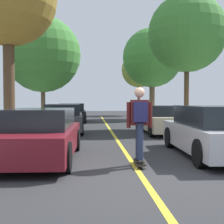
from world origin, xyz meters
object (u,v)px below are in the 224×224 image
at_px(parked_car_right_nearest, 213,131).
at_px(skateboarder, 140,120).
at_px(street_tree_right_nearest, 187,33).
at_px(skateboard, 139,162).
at_px(street_tree_right_far, 139,70).
at_px(parked_car_right_near, 163,120).
at_px(fire_hydrant, 20,126).
at_px(parked_car_left_nearest, 39,135).
at_px(street_tree_right_near, 152,58).
at_px(parked_car_left_near, 64,118).
at_px(street_tree_left_near, 43,55).
at_px(parked_car_left_far, 72,113).

distance_m(parked_car_right_nearest, skateboarder, 2.48).
distance_m(street_tree_right_nearest, skateboard, 10.66).
relative_size(street_tree_right_far, skateboard, 7.48).
bearing_deg(skateboard, parked_car_right_near, 72.12).
distance_m(street_tree_right_nearest, fire_hydrant, 9.56).
xyz_separation_m(parked_car_left_nearest, skateboarder, (2.38, -0.93, 0.42)).
bearing_deg(parked_car_right_nearest, parked_car_left_nearest, -177.52).
height_order(fire_hydrant, skateboarder, skateboarder).
xyz_separation_m(street_tree_right_near, skateboard, (-3.87, -17.49, -4.89)).
height_order(parked_car_left_near, skateboarder, skateboarder).
bearing_deg(street_tree_left_near, skateboarder, -71.90).
distance_m(street_tree_left_near, street_tree_right_far, 14.22).
bearing_deg(street_tree_right_far, street_tree_left_near, -124.02).
distance_m(street_tree_right_near, street_tree_right_far, 6.75).
distance_m(parked_car_left_nearest, street_tree_left_near, 12.27).
xyz_separation_m(street_tree_right_near, fire_hydrant, (-7.75, -12.17, -4.49)).
xyz_separation_m(parked_car_left_near, skateboarder, (2.39, -7.73, 0.39)).
height_order(parked_car_right_nearest, parked_car_right_near, parked_car_right_nearest).
xyz_separation_m(parked_car_left_far, street_tree_right_nearest, (6.25, -5.79, 4.31)).
xyz_separation_m(fire_hydrant, skateboard, (3.89, -5.32, -0.40)).
relative_size(street_tree_right_near, street_tree_right_far, 1.14).
height_order(parked_car_right_near, street_tree_right_near, street_tree_right_near).
xyz_separation_m(parked_car_left_near, street_tree_right_nearest, (6.26, 0.95, 4.30)).
bearing_deg(parked_car_left_near, parked_car_left_nearest, -89.99).
height_order(street_tree_left_near, fire_hydrant, street_tree_left_near).
bearing_deg(parked_car_left_far, fire_hydrant, -99.34).
height_order(parked_car_right_near, street_tree_right_far, street_tree_right_far).
xyz_separation_m(parked_car_right_near, fire_hydrant, (-6.06, -1.41, -0.14)).
height_order(parked_car_left_far, skateboarder, skateboarder).
height_order(street_tree_right_near, skateboard, street_tree_right_near).
distance_m(street_tree_right_far, skateboarder, 24.85).
bearing_deg(parked_car_left_near, fire_hydrant, -122.18).
relative_size(parked_car_left_near, street_tree_right_nearest, 0.66).
relative_size(parked_car_right_near, street_tree_right_nearest, 0.61).
bearing_deg(parked_car_right_near, street_tree_right_near, 81.04).
bearing_deg(street_tree_right_nearest, fire_hydrant, -156.73).
distance_m(parked_car_left_near, parked_car_left_far, 6.74).
bearing_deg(parked_car_left_far, parked_car_left_near, -90.01).
bearing_deg(parked_car_right_nearest, street_tree_left_near, 118.82).
relative_size(parked_car_right_nearest, street_tree_right_far, 0.68).
bearing_deg(fire_hydrant, parked_car_right_near, 13.09).
xyz_separation_m(street_tree_left_near, street_tree_right_far, (7.95, 11.78, 0.31)).
height_order(parked_car_left_near, street_tree_right_far, street_tree_right_far).
xyz_separation_m(parked_car_right_nearest, parked_car_right_near, (0.00, 5.63, -0.04)).
bearing_deg(skateboard, skateboarder, -93.30).
distance_m(street_tree_left_near, street_tree_right_near, 9.43).
height_order(parked_car_right_near, skateboarder, skateboarder).
bearing_deg(street_tree_right_nearest, parked_car_right_near, -131.39).
bearing_deg(street_tree_right_nearest, street_tree_right_far, 90.00).
relative_size(parked_car_left_far, skateboard, 5.09).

